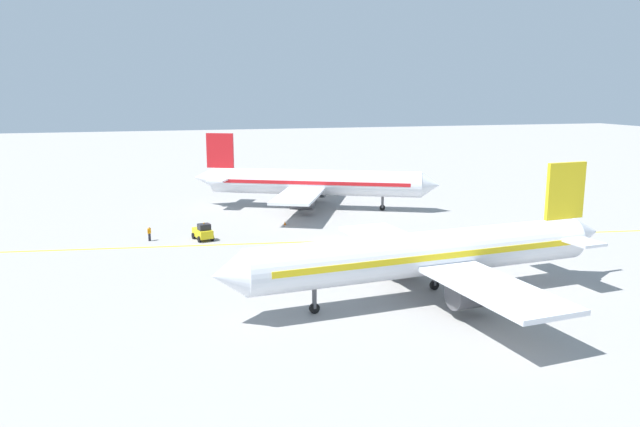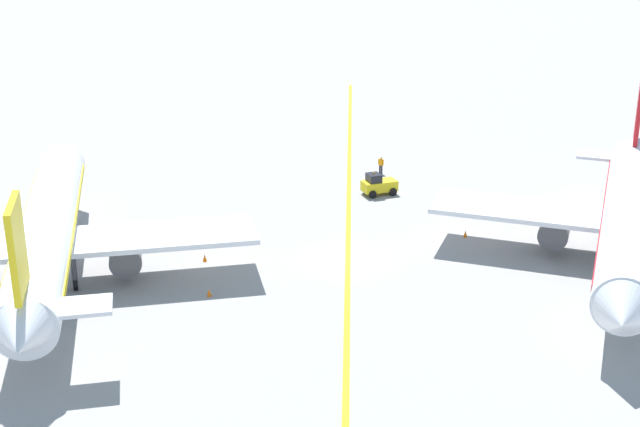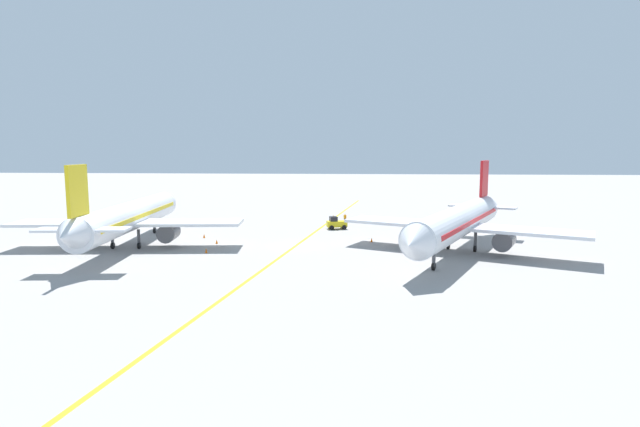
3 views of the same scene
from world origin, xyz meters
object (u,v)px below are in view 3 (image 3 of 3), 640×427
Objects in this scene: ground_crew_worker at (345,218)px; airplane_adjacent_stand at (129,217)px; baggage_tug_white at (336,223)px; traffic_cone_near_nose at (217,242)px; traffic_cone_far_edge at (206,251)px; traffic_cone_mid_apron at (372,240)px; airplane_at_gate at (459,222)px; traffic_cone_by_wingtip at (204,236)px.

airplane_adjacent_stand is at bearing 39.75° from ground_crew_worker.
baggage_tug_white is 5.98m from ground_crew_worker.
traffic_cone_near_nose is (-10.30, -2.64, -3.43)m from airplane_adjacent_stand.
traffic_cone_far_edge is at bearing 58.20° from ground_crew_worker.
traffic_cone_mid_apron is at bearing 103.50° from ground_crew_worker.
airplane_at_gate is 60.92× the size of traffic_cone_far_edge.
traffic_cone_near_nose and traffic_cone_far_edge have the same top height.
traffic_cone_far_edge is at bearing 108.76° from traffic_cone_by_wingtip.
baggage_tug_white is at bearing -137.95° from traffic_cone_near_nose.
airplane_at_gate is at bearing 167.05° from traffic_cone_by_wingtip.
traffic_cone_by_wingtip is at bearing 27.55° from baggage_tug_white.
baggage_tug_white reaches higher than traffic_cone_far_edge.
baggage_tug_white reaches higher than traffic_cone_near_nose.
ground_crew_worker is 24.33m from traffic_cone_by_wingtip.
ground_crew_worker is at bearing -101.33° from baggage_tug_white.
airplane_adjacent_stand is 10.81× the size of baggage_tug_white.
airplane_adjacent_stand is 64.63× the size of traffic_cone_by_wingtip.
traffic_cone_mid_apron is 23.01m from traffic_cone_by_wingtip.
airplane_at_gate is at bearing 131.88° from baggage_tug_white.
traffic_cone_mid_apron is (-5.14, 10.64, -0.63)m from baggage_tug_white.
baggage_tug_white is (-25.17, -16.05, -2.81)m from airplane_adjacent_stand.
airplane_at_gate reaches higher than baggage_tug_white.
traffic_cone_near_nose is at bearing 7.88° from traffic_cone_mid_apron.
airplane_adjacent_stand is 29.99m from baggage_tug_white.
airplane_at_gate is 30.41m from traffic_cone_near_nose.
traffic_cone_mid_apron is 1.00× the size of traffic_cone_by_wingtip.
airplane_at_gate is 29.87m from traffic_cone_far_edge.
traffic_cone_mid_apron is (-20.01, -2.77, 0.00)m from traffic_cone_near_nose.
airplane_at_gate is 12.28m from traffic_cone_mid_apron.
traffic_cone_near_nose is at bearing -85.74° from traffic_cone_far_edge.
traffic_cone_mid_apron is at bearing -172.12° from traffic_cone_near_nose.
ground_crew_worker is 29.63m from traffic_cone_far_edge.
traffic_cone_near_nose is at bearing -6.60° from airplane_at_gate.
baggage_tug_white is at bearing -48.12° from airplane_at_gate.
baggage_tug_white is at bearing -64.24° from traffic_cone_mid_apron.
ground_crew_worker reaches higher than traffic_cone_near_nose.
traffic_cone_far_edge is (29.58, 2.42, -3.43)m from airplane_at_gate.
baggage_tug_white is 5.98× the size of traffic_cone_near_nose.
baggage_tug_white is 11.84m from traffic_cone_mid_apron.
traffic_cone_by_wingtip is (19.01, 15.17, -0.63)m from ground_crew_worker.
ground_crew_worker is at bearing -58.45° from airplane_at_gate.
baggage_tug_white is at bearing -147.48° from airplane_adjacent_stand.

